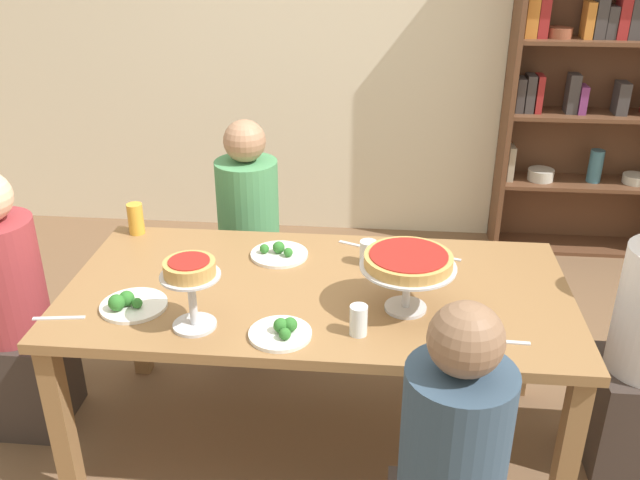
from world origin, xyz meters
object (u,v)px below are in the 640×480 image
Objects in this scene: dining_table at (318,306)px; beer_glass_amber_tall at (136,219)px; water_glass_clear_far at (359,320)px; deep_dish_pizza_stand at (408,264)px; personal_pizza_stand at (190,278)px; bookshelf at (601,70)px; water_glass_clear_near at (368,253)px; cutlery_knife_far at (59,318)px; diner_far_left at (250,248)px; cutlery_fork_far at (358,246)px; salad_plate_far_diner at (279,253)px; salad_plate_spare at (282,331)px; salad_plate_near_diner at (130,304)px; diner_head_west at (14,323)px; cutlery_fork_near at (439,256)px; cutlery_knife_near at (502,342)px.

dining_table is 13.80× the size of beer_glass_amber_tall.
dining_table is at bearing 119.07° from water_glass_clear_far.
deep_dish_pizza_stand is 0.74m from personal_pizza_stand.
bookshelf reaches higher than personal_pizza_stand.
water_glass_clear_near is at bearing -126.12° from bookshelf.
cutlery_knife_far is (-0.88, -0.30, 0.08)m from dining_table.
personal_pizza_stand reaches higher than deep_dish_pizza_stand.
personal_pizza_stand reaches higher than dining_table.
dining_table is at bearing 159.27° from deep_dish_pizza_stand.
diner_far_left reaches higher than water_glass_clear_near.
cutlery_knife_far is at bearing -22.79° from diner_far_left.
diner_far_left reaches higher than cutlery_fork_far.
salad_plate_spare is at bearing -80.54° from salad_plate_far_diner.
personal_pizza_stand is at bearing -19.57° from salad_plate_near_diner.
salad_plate_far_diner is at bearing 11.43° from diner_head_west.
salad_plate_far_diner is at bearing 122.88° from water_glass_clear_far.
water_glass_clear_far reaches higher than cutlery_fork_far.
salad_plate_spare is 1.18× the size of cutlery_fork_far.
cutlery_fork_far is (0.23, 0.70, -0.01)m from salad_plate_spare.
cutlery_fork_near is at bearing 32.08° from dining_table.
beer_glass_amber_tall is at bearing -47.18° from diner_far_left.
diner_head_west is at bearing 167.20° from water_glass_clear_far.
cutlery_knife_far is at bearing -93.40° from beer_glass_amber_tall.
beer_glass_amber_tall is at bearing 144.93° from water_glass_clear_far.
cutlery_fork_near is at bearing -168.88° from cutlery_fork_far.
bookshelf is 1.92× the size of diner_far_left.
diner_head_west is 1.65m from deep_dish_pizza_stand.
deep_dish_pizza_stand is 0.39m from water_glass_clear_near.
bookshelf is at bearing 122.56° from diner_far_left.
cutlery_fork_near is (0.56, 0.63, -0.01)m from salad_plate_spare.
cutlery_knife_near is (1.03, 0.00, -0.19)m from personal_pizza_stand.
deep_dish_pizza_stand is at bearing -35.59° from salad_plate_far_diner.
diner_far_left is 1.25m from deep_dish_pizza_stand.
diner_far_left is 1.54m from cutlery_knife_near.
diner_far_left reaches higher than cutlery_fork_near.
cutlery_fork_near is at bearing 60.99° from diner_far_left.
deep_dish_pizza_stand is (0.74, -0.91, 0.43)m from diner_far_left.
diner_far_left is at bearing 42.82° from beer_glass_amber_tall.
salad_plate_near_diner is 0.93m from water_glass_clear_near.
dining_table is 5.61× the size of deep_dish_pizza_stand.
cutlery_knife_far is at bearing -179.83° from water_glass_clear_far.
diner_head_west is (-1.26, 0.02, -0.17)m from dining_table.
diner_head_west is at bearing 159.14° from personal_pizza_stand.
bookshelf reaches higher than deep_dish_pizza_stand.
diner_head_west is at bearing 131.14° from cutlery_knife_far.
salad_plate_near_diner is at bearing 58.75° from cutlery_fork_far.
salad_plate_spare reaches higher than cutlery_knife_far.
cutlery_knife_far is (-0.79, 0.03, -0.01)m from salad_plate_spare.
diner_far_left is at bearing 136.36° from cutlery_knife_near.
diner_far_left is 5.40× the size of salad_plate_spare.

